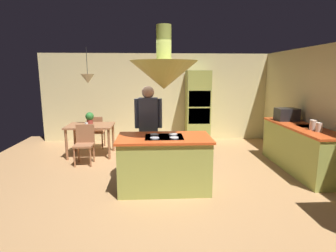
# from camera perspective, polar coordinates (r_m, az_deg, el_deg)

# --- Properties ---
(ground) EXTENTS (8.16, 8.16, 0.00)m
(ground) POSITION_cam_1_polar(r_m,az_deg,el_deg) (5.10, -0.89, -11.97)
(ground) COLOR #AD7F51
(wall_back) EXTENTS (6.80, 0.10, 2.55)m
(wall_back) POSITION_cam_1_polar(r_m,az_deg,el_deg) (8.18, -1.90, 5.91)
(wall_back) COLOR beige
(wall_back) RESTS_ON ground
(wall_right) EXTENTS (0.10, 7.20, 2.55)m
(wall_right) POSITION_cam_1_polar(r_m,az_deg,el_deg) (6.19, 30.58, 2.81)
(wall_right) COLOR beige
(wall_right) RESTS_ON ground
(kitchen_island) EXTENTS (1.58, 0.89, 0.95)m
(kitchen_island) POSITION_cam_1_polar(r_m,az_deg,el_deg) (4.75, -0.81, -7.67)
(kitchen_island) COLOR #A0A84C
(kitchen_island) RESTS_ON ground
(counter_run_right) EXTENTS (0.73, 2.28, 0.93)m
(counter_run_right) POSITION_cam_1_polar(r_m,az_deg,el_deg) (6.29, 25.78, -4.09)
(counter_run_right) COLOR #A0A84C
(counter_run_right) RESTS_ON ground
(oven_tower) EXTENTS (0.66, 0.62, 2.06)m
(oven_tower) POSITION_cam_1_polar(r_m,az_deg,el_deg) (7.91, 6.20, 3.91)
(oven_tower) COLOR #A0A84C
(oven_tower) RESTS_ON ground
(dining_table) EXTENTS (1.09, 0.82, 0.76)m
(dining_table) POSITION_cam_1_polar(r_m,az_deg,el_deg) (6.90, -15.81, -0.63)
(dining_table) COLOR #9A6240
(dining_table) RESTS_ON ground
(person_at_island) EXTENTS (0.53, 0.23, 1.75)m
(person_at_island) POSITION_cam_1_polar(r_m,az_deg,el_deg) (5.31, -4.08, 0.30)
(person_at_island) COLOR tan
(person_at_island) RESTS_ON ground
(range_hood) EXTENTS (1.10, 1.10, 1.00)m
(range_hood) POSITION_cam_1_polar(r_m,az_deg,el_deg) (4.51, -0.86, 10.91)
(range_hood) COLOR #A0A84C
(pendant_light_over_table) EXTENTS (0.32, 0.32, 0.82)m
(pendant_light_over_table) POSITION_cam_1_polar(r_m,az_deg,el_deg) (6.77, -16.34, 9.42)
(pendant_light_over_table) COLOR beige
(chair_facing_island) EXTENTS (0.40, 0.40, 0.87)m
(chair_facing_island) POSITION_cam_1_polar(r_m,az_deg,el_deg) (6.34, -16.96, -3.10)
(chair_facing_island) COLOR #9A6240
(chair_facing_island) RESTS_ON ground
(chair_by_back_wall) EXTENTS (0.40, 0.40, 0.87)m
(chair_by_back_wall) POSITION_cam_1_polar(r_m,az_deg,el_deg) (7.54, -14.73, -0.81)
(chair_by_back_wall) COLOR #9A6240
(chair_by_back_wall) RESTS_ON ground
(potted_plant_on_table) EXTENTS (0.20, 0.20, 0.30)m
(potted_plant_on_table) POSITION_cam_1_polar(r_m,az_deg,el_deg) (6.92, -15.97, 1.69)
(potted_plant_on_table) COLOR #99382D
(potted_plant_on_table) RESTS_ON dining_table
(cup_on_table) EXTENTS (0.07, 0.07, 0.09)m
(cup_on_table) POSITION_cam_1_polar(r_m,az_deg,el_deg) (6.69, -16.58, 0.28)
(cup_on_table) COLOR white
(cup_on_table) RESTS_ON dining_table
(canister_flour) EXTENTS (0.11, 0.11, 0.17)m
(canister_flour) POSITION_cam_1_polar(r_m,az_deg,el_deg) (5.71, 28.88, -0.23)
(canister_flour) COLOR silver
(canister_flour) RESTS_ON counter_run_right
(canister_sugar) EXTENTS (0.14, 0.14, 0.19)m
(canister_sugar) POSITION_cam_1_polar(r_m,az_deg,el_deg) (5.85, 27.97, 0.20)
(canister_sugar) COLOR silver
(canister_sugar) RESTS_ON counter_run_right
(microwave_on_counter) EXTENTS (0.46, 0.36, 0.28)m
(microwave_on_counter) POSITION_cam_1_polar(r_m,az_deg,el_deg) (6.76, 23.45, 2.23)
(microwave_on_counter) COLOR #232326
(microwave_on_counter) RESTS_ON counter_run_right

